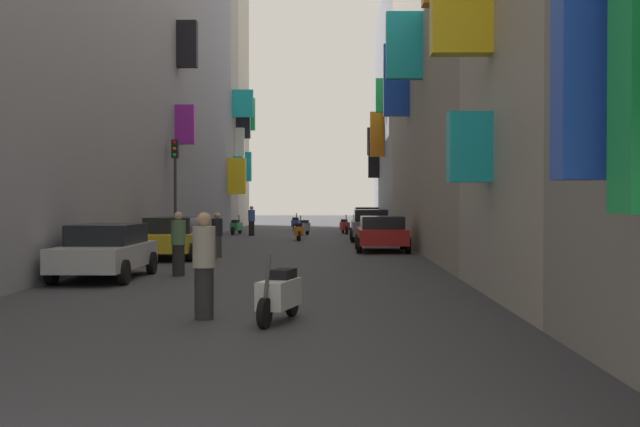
{
  "coord_description": "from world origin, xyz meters",
  "views": [
    {
      "loc": [
        1.85,
        -3.35,
        1.99
      ],
      "look_at": [
        1.26,
        28.27,
        1.46
      ],
      "focal_mm": 44.53,
      "sensor_mm": 36.0,
      "label": 1
    }
  ],
  "objects_px": {
    "parked_car_grey": "(370,225)",
    "scooter_blue": "(296,223)",
    "parked_car_red": "(382,233)",
    "parked_car_silver": "(106,250)",
    "parked_car_blue": "(367,218)",
    "scooter_green": "(236,227)",
    "scooter_orange": "(299,231)",
    "pedestrian_crossing": "(204,266)",
    "scooter_silver": "(304,227)",
    "pedestrian_near_right": "(252,221)",
    "pedestrian_mid_street": "(217,235)",
    "parked_car_yellow": "(173,237)",
    "pedestrian_near_left": "(178,244)",
    "scooter_red": "(345,226)",
    "scooter_white": "(279,294)",
    "traffic_light_far_corner": "(175,175)"
  },
  "relations": [
    {
      "from": "traffic_light_far_corner",
      "to": "scooter_white",
      "type": "bearing_deg",
      "value": -73.79
    },
    {
      "from": "parked_car_grey",
      "to": "scooter_silver",
      "type": "bearing_deg",
      "value": 118.81
    },
    {
      "from": "pedestrian_crossing",
      "to": "pedestrian_near_left",
      "type": "xyz_separation_m",
      "value": [
        -1.92,
        7.54,
        -0.06
      ]
    },
    {
      "from": "scooter_green",
      "to": "scooter_red",
      "type": "bearing_deg",
      "value": 10.16
    },
    {
      "from": "parked_car_silver",
      "to": "scooter_blue",
      "type": "height_order",
      "value": "parked_car_silver"
    },
    {
      "from": "parked_car_red",
      "to": "pedestrian_mid_street",
      "type": "height_order",
      "value": "pedestrian_mid_street"
    },
    {
      "from": "parked_car_grey",
      "to": "pedestrian_near_right",
      "type": "height_order",
      "value": "pedestrian_near_right"
    },
    {
      "from": "scooter_red",
      "to": "pedestrian_crossing",
      "type": "height_order",
      "value": "pedestrian_crossing"
    },
    {
      "from": "parked_car_blue",
      "to": "scooter_blue",
      "type": "bearing_deg",
      "value": -175.58
    },
    {
      "from": "parked_car_grey",
      "to": "scooter_blue",
      "type": "height_order",
      "value": "parked_car_grey"
    },
    {
      "from": "parked_car_red",
      "to": "scooter_orange",
      "type": "distance_m",
      "value": 8.98
    },
    {
      "from": "scooter_blue",
      "to": "pedestrian_near_right",
      "type": "distance_m",
      "value": 8.21
    },
    {
      "from": "parked_car_silver",
      "to": "scooter_silver",
      "type": "bearing_deg",
      "value": 80.81
    },
    {
      "from": "scooter_silver",
      "to": "pedestrian_near_right",
      "type": "distance_m",
      "value": 2.97
    },
    {
      "from": "scooter_blue",
      "to": "scooter_white",
      "type": "relative_size",
      "value": 0.99
    },
    {
      "from": "pedestrian_crossing",
      "to": "pedestrian_mid_street",
      "type": "xyz_separation_m",
      "value": [
        -1.91,
        14.3,
        -0.13
      ]
    },
    {
      "from": "scooter_silver",
      "to": "scooter_red",
      "type": "bearing_deg",
      "value": 41.23
    },
    {
      "from": "parked_car_blue",
      "to": "parked_car_yellow",
      "type": "distance_m",
      "value": 26.54
    },
    {
      "from": "parked_car_grey",
      "to": "pedestrian_near_right",
      "type": "distance_m",
      "value": 8.56
    },
    {
      "from": "scooter_blue",
      "to": "scooter_red",
      "type": "xyz_separation_m",
      "value": [
        3.17,
        -5.25,
        0.0
      ]
    },
    {
      "from": "pedestrian_crossing",
      "to": "pedestrian_mid_street",
      "type": "bearing_deg",
      "value": 97.6
    },
    {
      "from": "scooter_silver",
      "to": "scooter_white",
      "type": "bearing_deg",
      "value": -88.47
    },
    {
      "from": "pedestrian_near_left",
      "to": "pedestrian_mid_street",
      "type": "height_order",
      "value": "pedestrian_near_left"
    },
    {
      "from": "parked_car_yellow",
      "to": "scooter_silver",
      "type": "bearing_deg",
      "value": 77.93
    },
    {
      "from": "scooter_silver",
      "to": "scooter_blue",
      "type": "bearing_deg",
      "value": 96.37
    },
    {
      "from": "pedestrian_crossing",
      "to": "pedestrian_near_left",
      "type": "relative_size",
      "value": 1.06
    },
    {
      "from": "parked_car_red",
      "to": "scooter_blue",
      "type": "bearing_deg",
      "value": 101.73
    },
    {
      "from": "parked_car_grey",
      "to": "scooter_green",
      "type": "xyz_separation_m",
      "value": [
        -7.42,
        7.28,
        -0.33
      ]
    },
    {
      "from": "scooter_blue",
      "to": "pedestrian_near_left",
      "type": "height_order",
      "value": "pedestrian_near_left"
    },
    {
      "from": "parked_car_silver",
      "to": "pedestrian_near_right",
      "type": "height_order",
      "value": "pedestrian_near_right"
    },
    {
      "from": "scooter_silver",
      "to": "pedestrian_mid_street",
      "type": "xyz_separation_m",
      "value": [
        -2.33,
        -17.29,
        0.31
      ]
    },
    {
      "from": "parked_car_red",
      "to": "scooter_green",
      "type": "relative_size",
      "value": 2.07
    },
    {
      "from": "parked_car_grey",
      "to": "scooter_white",
      "type": "relative_size",
      "value": 2.16
    },
    {
      "from": "parked_car_red",
      "to": "pedestrian_crossing",
      "type": "relative_size",
      "value": 2.21
    },
    {
      "from": "parked_car_yellow",
      "to": "pedestrian_mid_street",
      "type": "xyz_separation_m",
      "value": [
        1.46,
        0.45,
        0.03
      ]
    },
    {
      "from": "parked_car_grey",
      "to": "pedestrian_crossing",
      "type": "xyz_separation_m",
      "value": [
        -3.91,
        -25.24,
        0.1
      ]
    },
    {
      "from": "parked_car_blue",
      "to": "parked_car_red",
      "type": "bearing_deg",
      "value": -90.73
    },
    {
      "from": "traffic_light_far_corner",
      "to": "parked_car_blue",
      "type": "bearing_deg",
      "value": 67.06
    },
    {
      "from": "scooter_red",
      "to": "pedestrian_mid_street",
      "type": "bearing_deg",
      "value": -103.61
    },
    {
      "from": "scooter_green",
      "to": "scooter_blue",
      "type": "bearing_deg",
      "value": 63.97
    },
    {
      "from": "parked_car_red",
      "to": "pedestrian_near_right",
      "type": "bearing_deg",
      "value": 115.98
    },
    {
      "from": "scooter_white",
      "to": "pedestrian_crossing",
      "type": "distance_m",
      "value": 1.37
    },
    {
      "from": "scooter_green",
      "to": "pedestrian_near_left",
      "type": "relative_size",
      "value": 1.13
    },
    {
      "from": "parked_car_silver",
      "to": "pedestrian_mid_street",
      "type": "bearing_deg",
      "value": 77.42
    },
    {
      "from": "parked_car_blue",
      "to": "scooter_blue",
      "type": "distance_m",
      "value": 4.71
    },
    {
      "from": "pedestrian_near_left",
      "to": "traffic_light_far_corner",
      "type": "height_order",
      "value": "traffic_light_far_corner"
    },
    {
      "from": "parked_car_red",
      "to": "parked_car_grey",
      "type": "bearing_deg",
      "value": 90.78
    },
    {
      "from": "parked_car_blue",
      "to": "scooter_green",
      "type": "distance_m",
      "value": 10.31
    },
    {
      "from": "scooter_white",
      "to": "parked_car_silver",
      "type": "bearing_deg",
      "value": 124.94
    },
    {
      "from": "parked_car_silver",
      "to": "pedestrian_crossing",
      "type": "xyz_separation_m",
      "value": [
        3.6,
        -6.72,
        0.17
      ]
    }
  ]
}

